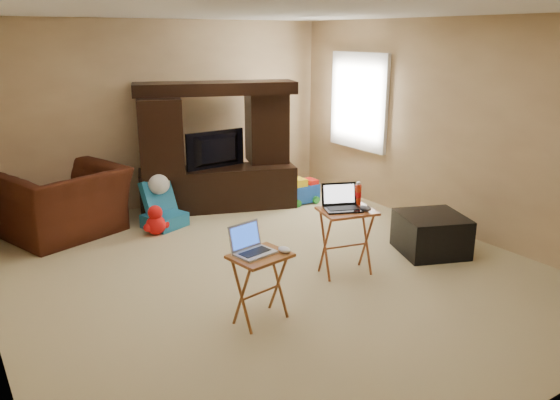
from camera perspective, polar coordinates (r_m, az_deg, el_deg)
floor at (r=5.60m, az=-1.13°, el=-7.35°), size 5.50×5.50×0.00m
ceiling at (r=5.11m, az=-1.30°, el=19.14°), size 5.50×5.50×0.00m
wall_back at (r=7.65m, az=-12.28°, el=8.64°), size 5.00×0.00×5.00m
wall_front at (r=3.30m, az=25.00°, el=-3.32°), size 5.00×0.00×5.00m
wall_right at (r=6.85m, az=17.00°, el=7.35°), size 0.00×5.50×5.50m
window_pane at (r=7.89m, az=8.32°, el=10.18°), size 0.00×1.20×1.20m
window_frame at (r=7.88m, az=8.21°, el=10.17°), size 0.06×1.14×1.34m
entertainment_center at (r=7.38m, az=-6.58°, el=5.51°), size 2.15×1.19×1.71m
television at (r=7.34m, az=-6.41°, el=5.18°), size 0.88×0.18×0.50m
recliner at (r=6.89m, az=-21.54°, el=-0.27°), size 1.53×1.43×0.81m
child_rocker at (r=6.89m, az=-12.06°, el=-0.40°), size 0.60×0.64×0.59m
plush_toy at (r=6.67m, az=-12.87°, el=-2.04°), size 0.33×0.27×0.37m
push_toy at (r=7.73m, az=2.23°, el=1.02°), size 0.50×0.36×0.37m
ottoman at (r=6.19m, az=15.50°, el=-3.42°), size 0.86×0.86×0.43m
tray_table_left at (r=4.56m, az=-2.05°, el=-9.18°), size 0.51×0.44×0.60m
tray_table_right at (r=5.45m, az=6.91°, el=-4.37°), size 0.60×0.52×0.67m
laptop_left at (r=4.40m, az=-2.65°, el=-4.23°), size 0.35×0.31×0.24m
laptop_right at (r=5.29m, az=6.61°, el=0.19°), size 0.43×0.40×0.24m
mouse_left at (r=4.46m, az=0.47°, el=-5.21°), size 0.10×0.13×0.05m
mouse_right at (r=5.33m, az=8.94°, el=-0.84°), size 0.10×0.14×0.06m
water_bottle at (r=5.49m, az=8.14°, el=0.56°), size 0.07×0.07×0.21m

